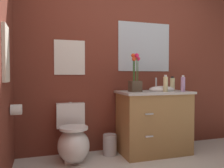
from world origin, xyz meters
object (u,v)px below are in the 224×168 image
Objects in this scene: hand_wash_bottle at (172,84)px; wall_poster at (70,58)px; vanity_cabinet at (154,121)px; lotion_bottle at (183,84)px; flower_vase at (135,79)px; toilet_paper_roll at (16,110)px; hanging_towel at (6,54)px; soap_bottle at (166,84)px; trash_bin at (110,145)px; wall_mirror at (144,47)px; toilet at (73,141)px.

hand_wash_bottle is 0.44× the size of wall_poster.
hand_wash_bottle is at bearing 3.80° from vanity_cabinet.
lotion_bottle is at bearing -27.28° from vanity_cabinet.
flower_vase is 4.49× the size of toilet_paper_roll.
flower_vase is 0.95× the size of hanging_towel.
soap_bottle is 0.80× the size of trash_bin.
toilet_paper_roll is (-1.69, -0.46, -0.77)m from wall_mirror.
wall_poster reaches higher than hanging_towel.
wall_mirror is (-0.09, 0.43, 0.52)m from soap_bottle.
wall_poster reaches higher than flower_vase.
trash_bin is at bearing -23.09° from wall_poster.
hanging_towel is at bearing -170.31° from soap_bottle.
wall_mirror reaches higher than vanity_cabinet.
wall_poster is (-1.17, 0.43, 0.34)m from soap_bottle.
soap_bottle is at bearing -56.88° from vanity_cabinet.
soap_bottle is (0.09, -0.14, 0.50)m from vanity_cabinet.
toilet is 1.36m from soap_bottle.
vanity_cabinet is 4.63× the size of soap_bottle.
vanity_cabinet is 1.40m from wall_poster.
lotion_bottle is at bearing -78.75° from hand_wash_bottle.
flower_vase is 0.62× the size of wall_mirror.
hanging_towel is (-1.84, -0.31, 0.31)m from soap_bottle.
toilet reaches higher than trash_bin.
toilet is 1.09m from vanity_cabinet.
hand_wash_bottle reaches higher than vanity_cabinet.
hand_wash_bottle is 0.73× the size of trash_bin.
hand_wash_bottle is 2.12m from hanging_towel.
hanging_towel is (-1.47, -0.43, 0.24)m from flower_vase.
lotion_bottle is 0.27× the size of wall_mirror.
flower_vase is at bearing 5.99° from toilet_paper_roll.
flower_vase is 1.82× the size of trash_bin.
toilet_paper_roll reaches higher than toilet.
vanity_cabinet is at bearing -15.28° from wall_poster.
wall_poster is 1.09m from wall_mirror.
wall_mirror is at bearing 15.36° from toilet_paper_roll.
wall_poster is at bearing 37.01° from toilet_paper_roll.
lotion_bottle is 1.07× the size of hand_wash_bottle.
toilet is 3.17× the size of soap_bottle.
wall_poster reaches higher than trash_bin.
toilet_paper_roll is at bearing -142.99° from wall_poster.
wall_poster reaches higher than toilet.
wall_mirror is 7.27× the size of toilet_paper_roll.
wall_poster is at bearing 48.13° from hanging_towel.
toilet_paper_roll is at bearing -174.26° from vanity_cabinet.
lotion_bottle is 1.94× the size of toilet_paper_roll.
wall_mirror is (1.07, 0.27, 1.21)m from toilet.
toilet is 1.33× the size of hanging_towel.
wall_poster is (-1.08, 0.29, 0.85)m from vanity_cabinet.
hanging_towel is (-0.67, -0.75, -0.04)m from wall_poster.
vanity_cabinet is 0.63m from flower_vase.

